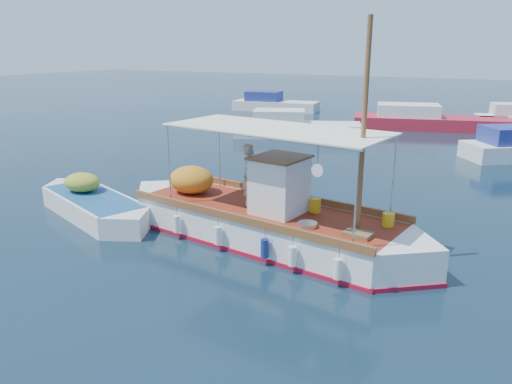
% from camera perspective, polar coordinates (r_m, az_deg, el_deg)
% --- Properties ---
extents(ground, '(160.00, 160.00, 0.00)m').
position_cam_1_polar(ground, '(13.97, 2.46, -5.99)').
color(ground, black).
rests_on(ground, ground).
extents(fishing_caique, '(10.02, 3.85, 6.18)m').
position_cam_1_polar(fishing_caique, '(14.14, 0.73, -3.34)').
color(fishing_caique, white).
rests_on(fishing_caique, ground).
extents(dinghy, '(5.64, 3.16, 1.48)m').
position_cam_1_polar(dinghy, '(17.04, -18.13, -1.55)').
color(dinghy, white).
rests_on(dinghy, ground).
extents(bg_boat_nw, '(7.95, 5.09, 1.80)m').
position_cam_1_polar(bg_boat_nw, '(30.66, 4.34, 7.27)').
color(bg_boat_nw, silver).
rests_on(bg_boat_nw, ground).
extents(bg_boat_n, '(10.28, 5.25, 1.80)m').
position_cam_1_polar(bg_boat_n, '(35.31, 18.80, 7.66)').
color(bg_boat_n, '#AB1C2D').
rests_on(bg_boat_n, ground).
extents(bg_boat_far_w, '(7.39, 3.22, 1.80)m').
position_cam_1_polar(bg_boat_far_w, '(43.13, 1.97, 9.94)').
color(bg_boat_far_w, silver).
rests_on(bg_boat_far_w, ground).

